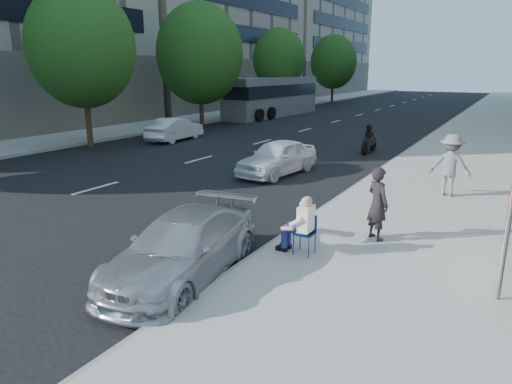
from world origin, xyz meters
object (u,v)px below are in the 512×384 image
Objects in this scene: jogger at (450,165)px; motorcycle at (369,140)px; pedestrian_woman at (378,204)px; white_sedan_mid at (175,129)px; seated_protester at (301,221)px; parked_sedan at (183,247)px; white_sedan_near at (277,157)px; bus at (273,97)px; protest_banner at (510,209)px.

jogger reaches higher than motorcycle.
pedestrian_woman reaches higher than white_sedan_mid.
seated_protester reaches higher than white_sedan_mid.
pedestrian_woman reaches higher than seated_protester.
parked_sedan is at bearing -129.85° from seated_protester.
motorcycle is (1.77, 6.46, -0.05)m from white_sedan_near.
motorcycle is (-4.63, 6.99, -0.49)m from jogger.
bus is (-17.32, 20.74, 0.51)m from jogger.
white_sedan_near is 10.38m from white_sedan_mid.
jogger is 8.40m from motorcycle.
motorcycle reaches higher than parked_sedan.
bus is at bearing 136.63° from motorcycle.
seated_protester is at bearing 88.97° from pedestrian_woman.
white_sedan_near is (-6.39, 0.54, -0.45)m from jogger.
jogger is at bearing -52.61° from motorcycle.
white_sedan_mid is at bearing 122.32° from parked_sedan.
parked_sedan is at bearing 86.90° from pedestrian_woman.
white_sedan_near is (-4.27, 7.15, -0.19)m from seated_protester.
seated_protester is 0.75× the size of pedestrian_woman.
protest_banner is 6.49m from parked_sedan.
jogger is 9.41m from parked_sedan.
protest_banner is at bearing 144.13° from white_sedan_mid.
protest_banner is (1.76, -5.33, 0.27)m from jogger.
parked_sedan is 9.51m from white_sedan_near.
jogger is 0.49× the size of white_sedan_near.
white_sedan_mid is at bearing 148.33° from protest_banner.
seated_protester is at bearing 72.70° from jogger.
seated_protester is 0.33× the size of white_sedan_mid.
bus is (-13.53, 29.35, 1.00)m from parked_sedan.
white_sedan_mid is (-14.67, 10.33, -0.36)m from pedestrian_woman.
pedestrian_woman is 0.40× the size of parked_sedan.
parked_sedan is 2.13× the size of motorcycle.
motorcycle is at bearing 81.44° from white_sedan_near.
pedestrian_woman reaches higher than white_sedan_near.
white_sedan_mid is (-15.59, 5.37, -0.47)m from jogger.
jogger is at bearing 58.39° from parked_sedan.
protest_banner is 20.40m from white_sedan_mid.
seated_protester reaches higher than motorcycle.
pedestrian_woman is at bearing -54.66° from bus.
protest_banner reaches higher than pedestrian_woman.
white_sedan_near reaches higher than parked_sedan.
bus is at bearing -22.34° from pedestrian_woman.
parked_sedan is 1.09× the size of white_sedan_near.
parked_sedan is at bearing -67.34° from white_sedan_near.
white_sedan_near is at bearing -58.80° from bus.
seated_protester is at bearing 134.11° from white_sedan_mid.
white_sedan_mid reaches higher than parked_sedan.
pedestrian_woman is 0.14× the size of bus.
protest_banner reaches higher than white_sedan_mid.
jogger reaches higher than white_sedan_near.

